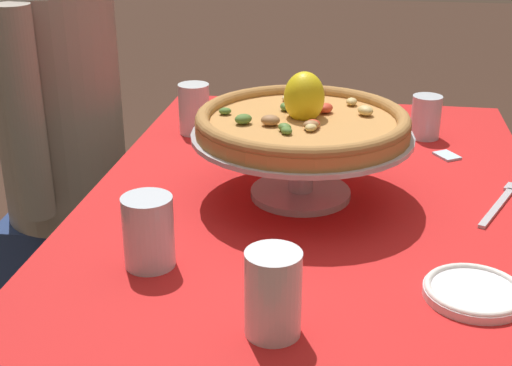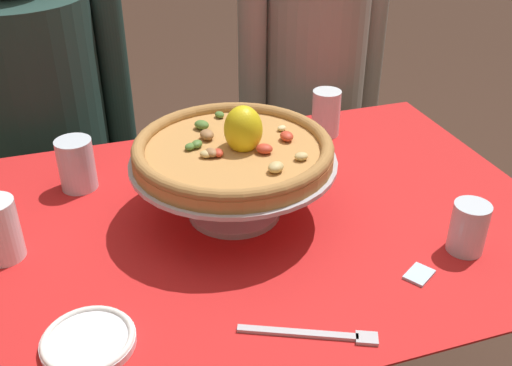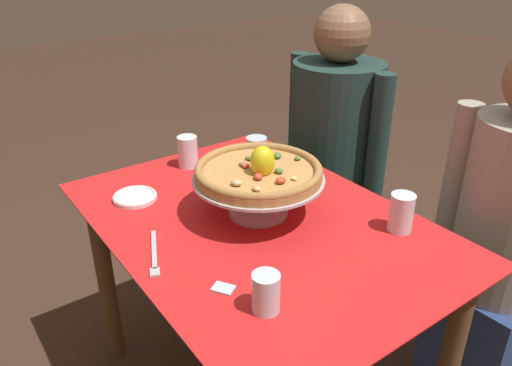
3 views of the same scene
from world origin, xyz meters
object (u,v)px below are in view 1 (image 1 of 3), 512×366
Objects in this scene: sugar_packet at (447,156)px; diner_right at (65,162)px; water_glass_back_right at (194,112)px; pizza_stand at (302,151)px; water_glass_back_left at (149,236)px; water_glass_side_left at (273,297)px; water_glass_front_right at (426,120)px; side_plate at (474,292)px; dinner_fork at (501,202)px; pizza at (302,121)px.

diner_right is (0.19, 0.91, -0.14)m from sugar_packet.
water_glass_back_right is 0.09× the size of diner_right.
water_glass_back_left is at bearing 145.13° from pizza_stand.
sugar_packet is (0.65, -0.27, -0.05)m from water_glass_side_left.
pizza_stand is at bearing 146.14° from water_glass_front_right.
side_plate is 0.33m from dinner_fork.
pizza is at bearing 0.81° from water_glass_side_left.
water_glass_front_right reaches higher than sugar_packet.
side_plate is at bearing -92.32° from water_glass_back_left.
side_plate is at bearing -138.32° from pizza_stand.
side_plate is at bearing -138.74° from water_glass_back_right.
water_glass_front_right is 0.35m from dinner_fork.
pizza_stand is 0.42m from water_glass_front_right.
water_glass_side_left is 0.24m from water_glass_back_left.
water_glass_back_left is 0.85m from diner_right.
water_glass_back_left is at bearing 54.93° from water_glass_side_left.
water_glass_front_right is 0.69× the size of side_plate.
water_glass_back_right is (-0.05, 0.50, 0.01)m from water_glass_front_right.
diner_right is (0.84, 0.64, -0.19)m from water_glass_side_left.
side_plate is 2.70× the size of sugar_packet.
side_plate is at bearing -128.88° from diner_right.
water_glass_side_left is at bearing 142.02° from dinner_fork.
pizza_stand is 0.34m from water_glass_back_left.
pizza_stand is 0.37m from sugar_packet.
side_plate is (-0.29, -0.26, -0.08)m from pizza_stand.
water_glass_back_right is at bearing 7.07° from water_glass_back_left.
water_glass_front_right is at bearing -16.72° from water_glass_side_left.
water_glass_front_right reaches higher than dinner_fork.
pizza_stand is 7.59× the size of sugar_packet.
pizza reaches higher than sugar_packet.
diner_right is at bearing 84.87° from water_glass_front_right.
pizza is 7.27× the size of sugar_packet.
diner_right is at bearing 55.94° from pizza_stand.
dinner_fork is at bearing -61.08° from water_glass_back_left.
diner_right reaches higher than water_glass_back_right.
pizza_stand is 0.05m from pizza.
pizza is at bearing 130.80° from sugar_packet.
pizza_stand is 4.09× the size of water_glass_front_right.
water_glass_back_right is 0.81× the size of side_plate.
water_glass_back_right reaches higher than sugar_packet.
water_glass_back_left is 0.58m from water_glass_back_right.
diner_right is at bearing 67.46° from dinner_fork.
water_glass_back_right is at bearing -108.51° from diner_right.
water_glass_front_right reaches higher than side_plate.
sugar_packet is at bearing -1.36° from side_plate.
water_glass_back_left is 0.69m from sugar_packet.
diner_right is at bearing 37.23° from water_glass_side_left.
water_glass_side_left is at bearing -159.44° from water_glass_back_right.
water_glass_back_right reaches higher than dinner_fork.
water_glass_back_right is 0.80m from side_plate.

